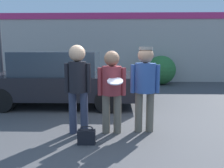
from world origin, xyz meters
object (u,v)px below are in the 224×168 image
(parked_car_near, at_px, (61,79))
(shrub, at_px, (161,70))
(person_middle_with_frisbee, at_px, (112,85))
(handbag, at_px, (86,136))
(person_right, at_px, (145,81))
(person_left, at_px, (78,82))

(parked_car_near, bearing_deg, shrub, 46.53)
(person_middle_with_frisbee, distance_m, shrub, 6.54)
(parked_car_near, xyz_separation_m, shrub, (3.71, 3.92, -0.09))
(parked_car_near, distance_m, handbag, 3.05)
(person_right, height_order, shrub, person_right)
(shrub, bearing_deg, person_right, -104.09)
(person_right, distance_m, parked_car_near, 3.08)
(person_middle_with_frisbee, height_order, shrub, person_middle_with_frisbee)
(person_middle_with_frisbee, height_order, handbag, person_middle_with_frisbee)
(shrub, bearing_deg, person_middle_with_frisbee, -109.35)
(person_left, bearing_deg, handbag, -66.05)
(person_left, relative_size, shrub, 1.27)
(person_right, height_order, handbag, person_right)
(person_left, bearing_deg, person_middle_with_frisbee, 2.88)
(person_right, bearing_deg, shrub, 75.91)
(person_middle_with_frisbee, bearing_deg, parked_car_near, 124.63)
(person_left, distance_m, parked_car_near, 2.46)
(person_middle_with_frisbee, xyz_separation_m, person_right, (0.64, 0.09, 0.07))
(person_middle_with_frisbee, distance_m, handbag, 1.05)
(person_middle_with_frisbee, distance_m, person_right, 0.65)
(person_middle_with_frisbee, xyz_separation_m, parked_car_near, (-1.55, 2.24, -0.18))
(person_left, distance_m, shrub, 6.81)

